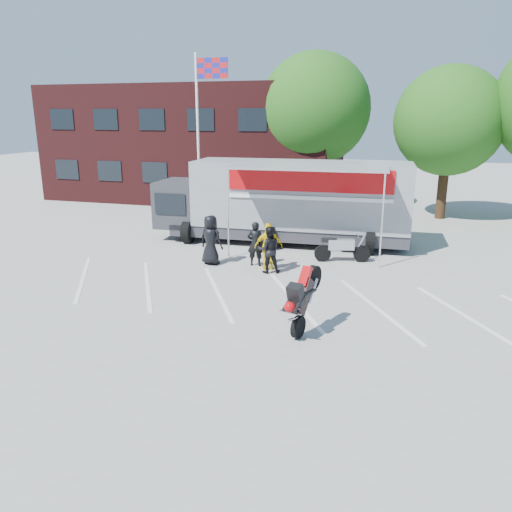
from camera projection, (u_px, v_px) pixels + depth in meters
The scene contains 13 objects.
ground at pixel (279, 311), 13.84m from camera, with size 100.00×100.00×0.00m, color #A1A19C.
parking_bay_lines at pixel (287, 299), 14.76m from camera, with size 18.00×5.00×0.01m, color white.
office_building at pixel (197, 143), 32.22m from camera, with size 18.00×8.00×7.00m, color #401415.
flagpole at pixel (203, 119), 23.39m from camera, with size 1.61×0.12×8.00m.
tree_left at pixel (315, 109), 27.63m from camera, with size 6.12×6.12×8.64m.
tree_mid at pixel (449, 121), 24.96m from camera, with size 5.44×5.44×7.68m.
transporter_truck at pixel (288, 243), 21.26m from camera, with size 10.78×5.19×3.43m, color gray, non-canonical shape.
parked_motorcycle at pixel (342, 262), 18.53m from camera, with size 0.70×2.10×1.10m, color #B3B2B7, non-canonical shape.
stunt_bike_rider at pixel (309, 329), 12.67m from camera, with size 0.75×1.59×1.87m, color black, non-canonical shape.
spectator_leather_a at pixel (211, 240), 17.99m from camera, with size 0.88×0.58×1.81m, color black.
spectator_leather_b at pixel (255, 244), 17.84m from camera, with size 0.59×0.39×1.62m, color black.
spectator_leather_c at pixel (269, 250), 17.04m from camera, with size 0.79×0.61×1.62m, color black.
spectator_hivis at pixel (269, 247), 17.36m from camera, with size 0.98×0.41×1.67m, color yellow.
Camera 1 is at (3.05, -12.55, 5.25)m, focal length 35.00 mm.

